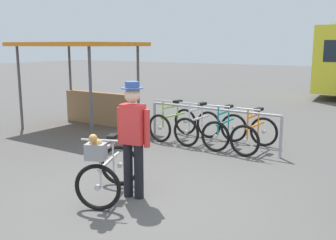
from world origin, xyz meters
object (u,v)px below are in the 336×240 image
(person_with_featured_bike, at_px, (133,135))
(racked_bike_white, at_px, (198,127))
(racked_bike_teal, at_px, (225,130))
(market_stall, at_px, (88,76))
(featured_bicycle, at_px, (107,168))
(racked_bike_orange, at_px, (255,134))
(racked_bike_lime, at_px, (173,123))

(person_with_featured_bike, bearing_deg, racked_bike_white, 102.18)
(racked_bike_teal, relative_size, market_stall, 0.35)
(person_with_featured_bike, distance_m, market_stall, 5.55)
(racked_bike_teal, bearing_deg, featured_bicycle, -93.05)
(racked_bike_white, xyz_separation_m, person_with_featured_bike, (0.76, -3.52, 0.58))
(market_stall, bearing_deg, racked_bike_teal, -1.63)
(racked_bike_white, distance_m, racked_bike_teal, 0.70)
(racked_bike_orange, distance_m, person_with_featured_bike, 3.54)
(racked_bike_lime, bearing_deg, person_with_featured_bike, -67.75)
(person_with_featured_bike, bearing_deg, racked_bike_orange, 79.49)
(racked_bike_lime, height_order, person_with_featured_bike, person_with_featured_bike)
(featured_bicycle, bearing_deg, racked_bike_lime, 107.24)
(racked_bike_white, bearing_deg, racked_bike_teal, -3.51)
(racked_bike_lime, relative_size, person_with_featured_bike, 0.68)
(racked_bike_orange, distance_m, market_stall, 4.95)
(featured_bicycle, bearing_deg, person_with_featured_bike, 48.01)
(racked_bike_lime, height_order, racked_bike_orange, same)
(racked_bike_orange, xyz_separation_m, market_stall, (-4.83, 0.16, 1.03))
(racked_bike_white, bearing_deg, featured_bicycle, -82.57)
(racked_bike_lime, height_order, featured_bicycle, featured_bicycle)
(featured_bicycle, height_order, market_stall, market_stall)
(featured_bicycle, bearing_deg, market_stall, 135.34)
(market_stall, bearing_deg, person_with_featured_bike, -40.59)
(racked_bike_white, distance_m, person_with_featured_bike, 3.65)
(racked_bike_teal, bearing_deg, racked_bike_white, 176.49)
(featured_bicycle, xyz_separation_m, market_stall, (-3.94, 3.89, 0.91))
(racked_bike_teal, bearing_deg, person_with_featured_bike, -88.99)
(racked_bike_orange, height_order, person_with_featured_bike, person_with_featured_bike)
(racked_bike_teal, bearing_deg, racked_bike_lime, 176.49)
(featured_bicycle, distance_m, market_stall, 5.61)
(racked_bike_orange, height_order, market_stall, market_stall)
(racked_bike_lime, bearing_deg, racked_bike_teal, -3.51)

